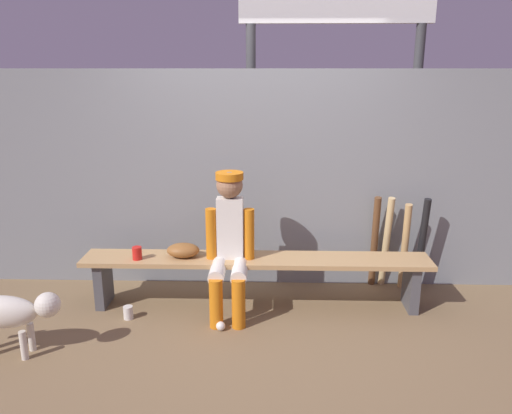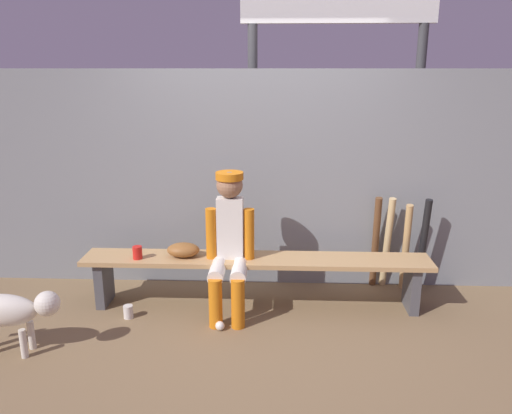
{
  "view_description": "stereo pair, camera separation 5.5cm",
  "coord_description": "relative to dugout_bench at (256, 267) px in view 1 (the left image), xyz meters",
  "views": [
    {
      "loc": [
        0.12,
        -4.03,
        2.02
      ],
      "look_at": [
        0.0,
        0.0,
        0.9
      ],
      "focal_mm": 35.32,
      "sensor_mm": 36.0,
      "label": 1
    },
    {
      "loc": [
        0.17,
        -4.03,
        2.02
      ],
      "look_at": [
        0.0,
        0.0,
        0.9
      ],
      "focal_mm": 35.32,
      "sensor_mm": 36.0,
      "label": 2
    }
  ],
  "objects": [
    {
      "name": "bat_wood_dark",
      "position": [
        1.1,
        0.44,
        0.09
      ],
      "size": [
        0.09,
        0.2,
        0.9
      ],
      "primitive_type": "cylinder",
      "rotation": [
        0.14,
        0.0,
        -0.12
      ],
      "color": "brown",
      "rests_on": "ground_plane"
    },
    {
      "name": "dog",
      "position": [
        -1.74,
        -0.83,
        -0.03
      ],
      "size": [
        0.84,
        0.2,
        0.49
      ],
      "color": "beige",
      "rests_on": "ground_plane"
    },
    {
      "name": "player_seated",
      "position": [
        -0.22,
        -0.11,
        0.29
      ],
      "size": [
        0.41,
        0.55,
        1.2
      ],
      "color": "silver",
      "rests_on": "ground_plane"
    },
    {
      "name": "scoreboard",
      "position": [
        0.81,
        1.3,
        2.22
      ],
      "size": [
        2.21,
        0.27,
        3.68
      ],
      "color": "#3F3F42",
      "rests_on": "ground_plane"
    },
    {
      "name": "bat_aluminum_black",
      "position": [
        1.51,
        0.36,
        0.09
      ],
      "size": [
        0.08,
        0.16,
        0.9
      ],
      "primitive_type": "cylinder",
      "rotation": [
        0.11,
        0.0,
        0.12
      ],
      "color": "black",
      "rests_on": "ground_plane"
    },
    {
      "name": "ground_plane",
      "position": [
        0.0,
        0.0,
        -0.36
      ],
      "size": [
        30.0,
        30.0,
        0.0
      ],
      "primitive_type": "plane",
      "color": "brown"
    },
    {
      "name": "dugout_bench",
      "position": [
        0.0,
        0.0,
        0.0
      ],
      "size": [
        2.98,
        0.36,
        0.45
      ],
      "color": "tan",
      "rests_on": "ground_plane"
    },
    {
      "name": "cup_on_ground",
      "position": [
        -1.06,
        -0.27,
        -0.31
      ],
      "size": [
        0.08,
        0.08,
        0.11
      ],
      "primitive_type": "cylinder",
      "color": "silver",
      "rests_on": "ground_plane"
    },
    {
      "name": "bat_wood_tan",
      "position": [
        1.36,
        0.38,
        0.06
      ],
      "size": [
        0.09,
        0.2,
        0.85
      ],
      "primitive_type": "cylinder",
      "rotation": [
        0.15,
        0.0,
        -0.17
      ],
      "color": "tan",
      "rests_on": "ground_plane"
    },
    {
      "name": "cup_on_bench",
      "position": [
        -1.01,
        -0.07,
        0.14
      ],
      "size": [
        0.08,
        0.08,
        0.11
      ],
      "primitive_type": "cylinder",
      "color": "red",
      "rests_on": "dugout_bench"
    },
    {
      "name": "baseball",
      "position": [
        -0.27,
        -0.44,
        -0.33
      ],
      "size": [
        0.07,
        0.07,
        0.07
      ],
      "primitive_type": "sphere",
      "color": "white",
      "rests_on": "ground_plane"
    },
    {
      "name": "bat_wood_natural",
      "position": [
        1.21,
        0.44,
        0.09
      ],
      "size": [
        0.08,
        0.2,
        0.9
      ],
      "primitive_type": "cylinder",
      "rotation": [
        0.15,
        0.0,
        0.09
      ],
      "color": "tan",
      "rests_on": "ground_plane"
    },
    {
      "name": "chainlink_fence",
      "position": [
        0.0,
        0.52,
        0.64
      ],
      "size": [
        5.35,
        0.03,
        2.02
      ],
      "primitive_type": "cube",
      "color": "gray",
      "rests_on": "ground_plane"
    },
    {
      "name": "baseball_glove",
      "position": [
        -0.63,
        0.0,
        0.15
      ],
      "size": [
        0.28,
        0.2,
        0.12
      ],
      "primitive_type": "ellipsoid",
      "color": "brown",
      "rests_on": "dugout_bench"
    }
  ]
}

